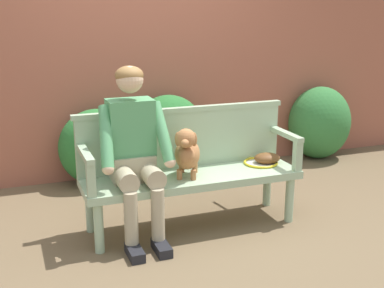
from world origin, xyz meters
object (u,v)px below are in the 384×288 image
at_px(dog_on_bench, 187,152).
at_px(tennis_racket, 259,162).
at_px(baseball_glove, 267,158).
at_px(person_seated, 134,147).
at_px(garden_bench, 192,181).

bearing_deg(dog_on_bench, tennis_racket, 11.05).
bearing_deg(tennis_racket, baseball_glove, -29.59).
distance_m(person_seated, baseball_glove, 1.19).
relative_size(garden_bench, dog_on_bench, 4.20).
bearing_deg(person_seated, baseball_glove, 3.14).
height_order(person_seated, baseball_glove, person_seated).
distance_m(garden_bench, baseball_glove, 0.71).
bearing_deg(dog_on_bench, garden_bench, 39.77).
bearing_deg(garden_bench, baseball_glove, 4.24).
relative_size(dog_on_bench, tennis_racket, 0.71).
height_order(person_seated, dog_on_bench, person_seated).
xyz_separation_m(garden_bench, baseball_glove, (0.70, 0.05, 0.10)).
bearing_deg(baseball_glove, person_seated, -163.37).
xyz_separation_m(garden_bench, person_seated, (-0.47, -0.01, 0.33)).
xyz_separation_m(garden_bench, dog_on_bench, (-0.06, -0.05, 0.26)).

